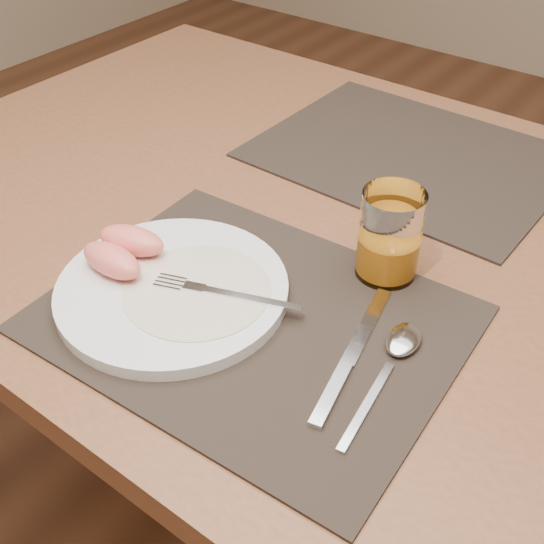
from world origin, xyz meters
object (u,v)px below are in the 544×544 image
Objects in this scene: fork at (214,291)px; placemat_far at (409,155)px; plate at (172,290)px; placemat_near at (252,318)px; knife at (347,364)px; spoon at (398,348)px; table at (336,272)px; juice_glass at (389,239)px.

placemat_far is at bearing 88.36° from fork.
plate is 1.59× the size of fork.
knife reaches higher than placemat_near.
placemat_near is 0.12m from knife.
spoon reaches higher than placemat_far.
juice_glass is (0.10, -0.06, 0.14)m from table.
knife is (0.16, -0.44, 0.00)m from placemat_far.
table is 7.29× the size of spoon.
fork reaches higher than placemat_near.
placemat_near is at bearing -179.29° from knife.
fork is (-0.02, -0.23, 0.11)m from table.
spoon is 0.14m from juice_glass.
juice_glass is (0.08, 0.16, 0.05)m from placemat_near.
juice_glass reaches higher than table.
placemat_far reaches higher than table.
spoon reaches higher than table.
spoon reaches higher than placemat_near.
knife is at bearing -55.74° from table.
table is 0.27m from spoon.
placemat_far is at bearing 94.69° from placemat_near.
placemat_near is at bearing 15.01° from plate.
placemat_near is at bearing -116.01° from juice_glass.
fork is at bearing -177.06° from knife.
juice_glass reaches higher than fork.
placemat_near is 2.06× the size of knife.
spoon is at bearing 16.68° from plate.
fork is 0.88× the size of spoon.
plate is 0.22m from knife.
spoon is at bearing 55.81° from knife.
plate is at bearing -106.61° from table.
fork is (-0.05, -0.01, 0.02)m from placemat_near.
knife is at bearing 0.71° from placemat_near.
table is at bearing -86.85° from placemat_far.
table is 12.50× the size of juice_glass.
placemat_near is (0.02, -0.22, 0.09)m from table.
juice_glass is at bearing 63.99° from placemat_near.
table is 0.28m from knife.
plate is 0.27m from spoon.
fork is (-0.01, -0.45, 0.02)m from placemat_far.
placemat_far is 4.02× the size of juice_glass.
placemat_near is 1.67× the size of plate.
plate is (-0.07, -0.25, 0.10)m from table.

